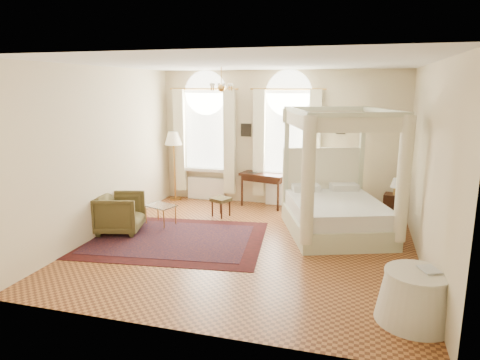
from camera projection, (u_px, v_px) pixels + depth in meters
The scene contains 18 objects.
ground at pixel (248, 245), 8.02m from camera, with size 6.00×6.00×0.00m, color #A4622F.
room_walls at pixel (249, 140), 7.59m from camera, with size 6.00×6.00×6.00m.
window_left at pixel (205, 143), 10.90m from camera, with size 1.62×0.27×3.29m.
window_right at pixel (287, 147), 10.34m from camera, with size 1.62×0.27×3.29m.
chandelier at pixel (221, 87), 8.76m from camera, with size 0.51×0.45×0.50m.
wall_pictures at pixel (283, 129), 10.38m from camera, with size 2.54×0.03×0.39m.
canopy_bed at pixel (336, 206), 8.54m from camera, with size 2.52×2.77×2.49m.
nightstand at pixel (393, 207), 9.49m from camera, with size 0.41×0.37×0.59m, color #34190E.
nightstand_lamp at pixel (396, 184), 9.32m from camera, with size 0.25×0.25×0.37m.
writing_desk at pixel (264, 178), 10.49m from camera, with size 1.22×0.82×0.83m.
laptop at pixel (254, 173), 10.47m from camera, with size 0.29×0.19×0.02m, color black.
stool at pixel (221, 201), 9.74m from camera, with size 0.49×0.49×0.43m.
armchair at pixel (120, 213), 8.66m from camera, with size 0.86×0.88×0.80m, color #4A3F1F.
coffee_table at pixel (160, 207), 9.16m from camera, with size 0.73×0.62×0.43m.
floor_lamp at pixel (174, 142), 10.95m from camera, with size 0.46×0.46×1.79m.
oriental_rug at pixel (171, 239), 8.33m from camera, with size 3.86×2.99×0.01m.
side_table at pixel (416, 297), 5.38m from camera, with size 0.98×0.98×0.67m.
book at pixel (421, 270), 5.32m from camera, with size 0.21×0.28×0.03m, color black.
Camera 1 is at (1.92, -7.32, 2.92)m, focal length 32.00 mm.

